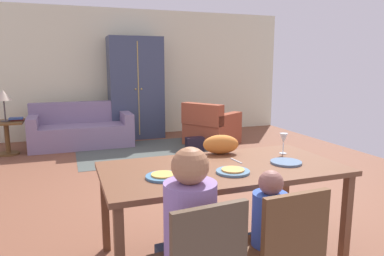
{
  "coord_description": "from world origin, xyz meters",
  "views": [
    {
      "loc": [
        -1.43,
        -4.03,
        1.55
      ],
      "look_at": [
        -0.12,
        -0.39,
        0.85
      ],
      "focal_mm": 33.19,
      "sensor_mm": 36.0,
      "label": 1
    }
  ],
  "objects_px": {
    "plate_near_child": "(233,172)",
    "plate_near_woman": "(286,162)",
    "dining_chair_child": "(282,249)",
    "table_lamp": "(3,96)",
    "book_lower": "(16,120)",
    "dining_table": "(223,175)",
    "person_child": "(266,245)",
    "armoire": "(136,88)",
    "plate_near_man": "(163,177)",
    "cat": "(221,144)",
    "wine_glass": "(284,139)",
    "couch": "(82,130)",
    "armchair": "(211,128)",
    "book_upper": "(16,118)",
    "side_table": "(7,133)",
    "person_man": "(188,246)",
    "handbag": "(195,144)"
  },
  "relations": [
    {
      "from": "armoire",
      "to": "side_table",
      "type": "bearing_deg",
      "value": -163.66
    },
    {
      "from": "person_man",
      "to": "side_table",
      "type": "height_order",
      "value": "person_man"
    },
    {
      "from": "plate_near_man",
      "to": "person_child",
      "type": "height_order",
      "value": "person_child"
    },
    {
      "from": "plate_near_woman",
      "to": "book_upper",
      "type": "distance_m",
      "value": 5.04
    },
    {
      "from": "person_man",
      "to": "armchair",
      "type": "xyz_separation_m",
      "value": [
        2.03,
        4.5,
        -0.19
      ]
    },
    {
      "from": "table_lamp",
      "to": "side_table",
      "type": "bearing_deg",
      "value": -45.0
    },
    {
      "from": "plate_near_child",
      "to": "table_lamp",
      "type": "xyz_separation_m",
      "value": [
        -2.11,
        4.45,
        0.24
      ]
    },
    {
      "from": "plate_near_child",
      "to": "dining_chair_child",
      "type": "distance_m",
      "value": 0.71
    },
    {
      "from": "plate_near_woman",
      "to": "cat",
      "type": "bearing_deg",
      "value": 127.86
    },
    {
      "from": "person_man",
      "to": "person_child",
      "type": "relative_size",
      "value": 1.2
    },
    {
      "from": "plate_near_man",
      "to": "table_lamp",
      "type": "distance_m",
      "value": 4.68
    },
    {
      "from": "dining_table",
      "to": "plate_near_child",
      "type": "bearing_deg",
      "value": -90.0
    },
    {
      "from": "plate_near_man",
      "to": "plate_near_woman",
      "type": "xyz_separation_m",
      "value": [
        1.03,
        0.02,
        0.0
      ]
    },
    {
      "from": "plate_near_child",
      "to": "armoire",
      "type": "distance_m",
      "value": 5.17
    },
    {
      "from": "book_lower",
      "to": "dining_table",
      "type": "bearing_deg",
      "value": -65.71
    },
    {
      "from": "couch",
      "to": "book_upper",
      "type": "distance_m",
      "value": 1.16
    },
    {
      "from": "book_lower",
      "to": "table_lamp",
      "type": "bearing_deg",
      "value": -161.01
    },
    {
      "from": "person_child",
      "to": "cat",
      "type": "bearing_deg",
      "value": 81.64
    },
    {
      "from": "dining_chair_child",
      "to": "book_lower",
      "type": "relative_size",
      "value": 3.95
    },
    {
      "from": "person_child",
      "to": "cat",
      "type": "relative_size",
      "value": 2.89
    },
    {
      "from": "plate_near_child",
      "to": "book_upper",
      "type": "relative_size",
      "value": 1.14
    },
    {
      "from": "armchair",
      "to": "book_lower",
      "type": "distance_m",
      "value": 3.51
    },
    {
      "from": "person_child",
      "to": "handbag",
      "type": "bearing_deg",
      "value": 75.93
    },
    {
      "from": "person_child",
      "to": "book_upper",
      "type": "xyz_separation_m",
      "value": [
        -1.95,
        4.95,
        0.19
      ]
    },
    {
      "from": "plate_near_woman",
      "to": "book_upper",
      "type": "bearing_deg",
      "value": 119.32
    },
    {
      "from": "plate_near_man",
      "to": "table_lamp",
      "type": "relative_size",
      "value": 0.46
    },
    {
      "from": "dining_chair_child",
      "to": "table_lamp",
      "type": "distance_m",
      "value": 5.55
    },
    {
      "from": "cat",
      "to": "wine_glass",
      "type": "bearing_deg",
      "value": -6.28
    },
    {
      "from": "plate_near_child",
      "to": "armchair",
      "type": "relative_size",
      "value": 0.21
    },
    {
      "from": "person_man",
      "to": "armchair",
      "type": "distance_m",
      "value": 4.94
    },
    {
      "from": "plate_near_child",
      "to": "wine_glass",
      "type": "xyz_separation_m",
      "value": [
        0.67,
        0.36,
        0.12
      ]
    },
    {
      "from": "book_lower",
      "to": "armchair",
      "type": "bearing_deg",
      "value": -7.95
    },
    {
      "from": "plate_near_child",
      "to": "plate_near_man",
      "type": "bearing_deg",
      "value": 173.35
    },
    {
      "from": "wine_glass",
      "to": "armoire",
      "type": "relative_size",
      "value": 0.09
    },
    {
      "from": "couch",
      "to": "book_lower",
      "type": "relative_size",
      "value": 8.45
    },
    {
      "from": "book_upper",
      "to": "cat",
      "type": "bearing_deg",
      "value": -61.82
    },
    {
      "from": "plate_near_child",
      "to": "plate_near_woman",
      "type": "relative_size",
      "value": 1.0
    },
    {
      "from": "cat",
      "to": "armoire",
      "type": "relative_size",
      "value": 0.15
    },
    {
      "from": "book_lower",
      "to": "book_upper",
      "type": "xyz_separation_m",
      "value": [
        0.0,
        -0.04,
        0.03
      ]
    },
    {
      "from": "dining_chair_child",
      "to": "cat",
      "type": "distance_m",
      "value": 1.26
    },
    {
      "from": "person_man",
      "to": "person_child",
      "type": "height_order",
      "value": "person_man"
    },
    {
      "from": "plate_near_child",
      "to": "armchair",
      "type": "distance_m",
      "value": 4.32
    },
    {
      "from": "person_child",
      "to": "couch",
      "type": "bearing_deg",
      "value": 99.45
    },
    {
      "from": "person_child",
      "to": "side_table",
      "type": "distance_m",
      "value": 5.37
    },
    {
      "from": "dining_chair_child",
      "to": "armoire",
      "type": "relative_size",
      "value": 0.41
    },
    {
      "from": "dining_chair_child",
      "to": "table_lamp",
      "type": "height_order",
      "value": "table_lamp"
    },
    {
      "from": "person_child",
      "to": "armoire",
      "type": "height_order",
      "value": "armoire"
    },
    {
      "from": "plate_near_child",
      "to": "plate_near_woman",
      "type": "height_order",
      "value": "same"
    },
    {
      "from": "plate_near_child",
      "to": "cat",
      "type": "xyz_separation_m",
      "value": [
        0.15,
        0.55,
        0.08
      ]
    },
    {
      "from": "wine_glass",
      "to": "dining_chair_child",
      "type": "height_order",
      "value": "wine_glass"
    }
  ]
}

